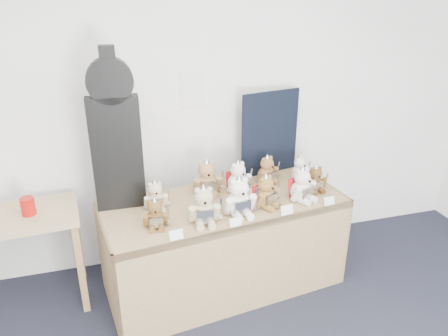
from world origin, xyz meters
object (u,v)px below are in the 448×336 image
object	(u,v)px
teddy_back_end	(300,169)
guitar_case	(115,133)
red_cup	(28,206)
teddy_back_right	(267,171)
side_table	(12,232)
teddy_front_right	(266,193)
teddy_front_far_right	(302,186)
teddy_front_left	(204,207)
teddy_back_centre_right	(238,178)
teddy_back_centre_left	(207,179)
teddy_front_centre	(239,198)
teddy_front_end	(316,180)
display_table	(228,225)
teddy_front_far_left	(156,215)
teddy_back_left	(156,197)

from	to	relation	value
teddy_back_end	guitar_case	bearing A→B (deg)	160.23
red_cup	teddy_back_end	bearing A→B (deg)	1.27
guitar_case	teddy_back_right	size ratio (longest dim) A/B	4.47
side_table	guitar_case	xyz separation A→B (m)	(0.80, -0.03, 0.69)
teddy_back_right	teddy_front_right	bearing A→B (deg)	-134.75
teddy_front_far_right	teddy_front_left	bearing A→B (deg)	164.32
teddy_back_centre_right	teddy_back_centre_left	bearing A→B (deg)	153.90
red_cup	teddy_back_right	bearing A→B (deg)	1.89
teddy_front_left	teddy_back_end	xyz separation A→B (m)	(0.96, 0.49, -0.03)
teddy_front_centre	teddy_back_centre_right	xyz separation A→B (m)	(0.11, 0.36, -0.02)
red_cup	teddy_front_far_right	xyz separation A→B (m)	(1.99, -0.31, 0.04)
teddy_back_right	teddy_back_end	distance (m)	0.29
teddy_front_end	teddy_front_far_right	bearing A→B (deg)	-148.24
side_table	teddy_front_right	bearing A→B (deg)	-14.66
guitar_case	teddy_back_centre_right	world-z (taller)	guitar_case
display_table	teddy_front_far_left	bearing A→B (deg)	-171.56
teddy_front_far_left	teddy_back_left	bearing A→B (deg)	86.38
teddy_front_end	teddy_back_left	world-z (taller)	teddy_back_left
teddy_back_end	teddy_front_far_left	bearing A→B (deg)	176.86
red_cup	teddy_front_far_right	size ratio (longest dim) A/B	0.44
teddy_front_far_left	teddy_front_centre	distance (m)	0.61
red_cup	teddy_back_centre_right	distance (m)	1.57
teddy_front_far_right	teddy_back_centre_left	distance (m)	0.74
side_table	red_cup	size ratio (longest dim) A/B	7.45
teddy_back_left	teddy_back_end	size ratio (longest dim) A/B	1.08
teddy_back_left	teddy_back_centre_left	world-z (taller)	teddy_back_centre_left
guitar_case	teddy_front_far_left	distance (m)	0.65
display_table	teddy_front_left	xyz separation A→B (m)	(-0.23, -0.19, 0.29)
display_table	teddy_back_end	distance (m)	0.82
teddy_back_left	teddy_front_left	bearing A→B (deg)	-47.35
side_table	teddy_front_end	distance (m)	2.33
teddy_back_centre_left	teddy_back_end	world-z (taller)	teddy_back_centre_left
teddy_front_far_left	teddy_back_end	distance (m)	1.37
teddy_front_far_left	guitar_case	bearing A→B (deg)	122.32
teddy_front_far_right	teddy_front_right	bearing A→B (deg)	159.34
display_table	teddy_front_far_right	xyz separation A→B (m)	(0.57, -0.06, 0.28)
teddy_front_end	teddy_back_right	world-z (taller)	teddy_back_right
display_table	teddy_back_end	bearing A→B (deg)	14.80
display_table	teddy_front_far_left	world-z (taller)	teddy_front_far_left
red_cup	teddy_back_right	size ratio (longest dim) A/B	0.50
teddy_front_left	teddy_front_end	bearing A→B (deg)	19.73
guitar_case	teddy_back_end	distance (m)	1.57
teddy_back_centre_left	teddy_back_centre_right	size ratio (longest dim) A/B	1.12
red_cup	teddy_back_centre_right	world-z (taller)	teddy_back_centre_right
side_table	guitar_case	bearing A→B (deg)	-6.49
teddy_front_left	teddy_front_far_right	size ratio (longest dim) A/B	1.04
teddy_front_centre	teddy_front_far_left	bearing A→B (deg)	177.30
red_cup	teddy_front_right	world-z (taller)	teddy_front_right
red_cup	teddy_front_far_left	xyz separation A→B (m)	(0.86, -0.41, 0.02)
red_cup	teddy_front_end	world-z (taller)	teddy_front_end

